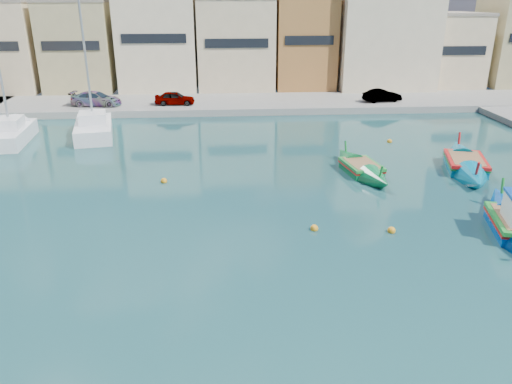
# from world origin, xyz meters

# --- Properties ---
(ground) EXTENTS (160.00, 160.00, 0.00)m
(ground) POSITION_xyz_m (0.00, 0.00, 0.00)
(ground) COLOR #13343B
(ground) RESTS_ON ground
(north_quay) EXTENTS (80.00, 8.00, 0.60)m
(north_quay) POSITION_xyz_m (0.00, 32.00, 0.30)
(north_quay) COLOR gray
(north_quay) RESTS_ON ground
(north_townhouses) EXTENTS (83.20, 7.87, 10.19)m
(north_townhouses) POSITION_xyz_m (6.68, 39.36, 5.00)
(north_townhouses) COLOR beige
(north_townhouses) RESTS_ON ground
(church_block) EXTENTS (10.00, 10.00, 19.10)m
(church_block) POSITION_xyz_m (10.00, 40.00, 8.41)
(church_block) COLOR beige
(church_block) RESTS_ON ground
(parked_cars) EXTENTS (30.62, 2.26, 1.30)m
(parked_cars) POSITION_xyz_m (-10.48, 30.50, 1.22)
(parked_cars) COLOR #4C1919
(parked_cars) RESTS_ON north_quay
(luzzu_cyan_mid) EXTENTS (4.56, 9.16, 2.64)m
(luzzu_cyan_mid) POSITION_xyz_m (7.30, 12.41, 0.28)
(luzzu_cyan_mid) COLOR #007298
(luzzu_cyan_mid) RESTS_ON ground
(luzzu_green) EXTENTS (2.85, 7.22, 2.21)m
(luzzu_green) POSITION_xyz_m (0.78, 12.25, 0.24)
(luzzu_green) COLOR #0A6E38
(luzzu_green) RESTS_ON ground
(yacht_north) EXTENTS (4.30, 9.47, 12.21)m
(yacht_north) POSITION_xyz_m (-17.49, 23.92, 0.48)
(yacht_north) COLOR white
(yacht_north) RESTS_ON ground
(yacht_midnorth) EXTENTS (3.34, 8.78, 12.17)m
(yacht_midnorth) POSITION_xyz_m (-22.97, 22.49, 0.48)
(yacht_midnorth) COLOR white
(yacht_midnorth) RESTS_ON ground
(mooring_buoys) EXTENTS (27.27, 24.26, 0.36)m
(mooring_buoys) POSITION_xyz_m (1.46, 5.98, 0.08)
(mooring_buoys) COLOR orange
(mooring_buoys) RESTS_ON ground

